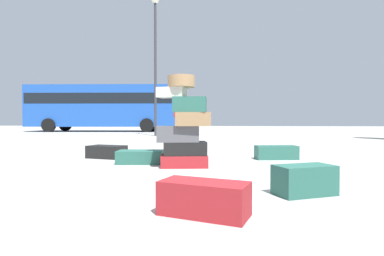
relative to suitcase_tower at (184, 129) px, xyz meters
name	(u,v)px	position (x,y,z in m)	size (l,w,h in m)	color
ground_plane	(191,168)	(0.13, -0.09, -0.59)	(80.00, 80.00, 0.00)	#9E9E99
suitcase_tower	(184,129)	(0.00, 0.00, 0.00)	(0.88, 0.57, 1.42)	maroon
suitcase_teal_foreground_near	(140,157)	(-0.79, 0.31, -0.48)	(0.76, 0.42, 0.22)	#26594C
suitcase_teal_white_trunk	(304,180)	(1.41, -1.62, -0.45)	(0.57, 0.30, 0.29)	#26594C
suitcase_teal_right_side	(276,152)	(1.59, 1.15, -0.47)	(0.76, 0.32, 0.26)	#26594C
suitcase_black_upright_blue	(107,152)	(-1.64, 0.95, -0.47)	(0.70, 0.40, 0.24)	black
suitcase_maroon_left_side	(204,198)	(0.49, -2.37, -0.46)	(0.67, 0.31, 0.26)	maroon
person_bearded_onlooker	(178,113)	(-0.79, 4.45, 0.38)	(0.30, 0.34, 1.63)	#3F334C
parked_bus	(103,105)	(-7.88, 15.57, 1.24)	(10.20, 3.43, 3.15)	#1E4CA5
lamp_post	(155,46)	(-2.77, 9.73, 3.76)	(0.36, 0.36, 6.77)	#333338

